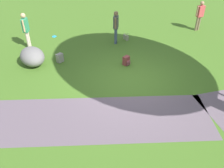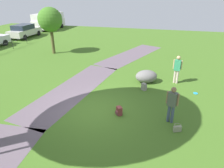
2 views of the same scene
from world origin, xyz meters
The scene contains 13 objects.
ground_plane centered at (0.00, 0.00, 0.00)m, with size 48.00×48.00×0.00m, color #406720.
footpath_segment_mid centered at (1.94, 1.81, 0.00)m, with size 8.23×3.31×0.01m.
footpath_segment_far centered at (9.62, -0.24, 0.00)m, with size 8.24×4.95×0.01m.
young_tree_near_path centered at (8.32, 6.72, 2.94)m, with size 2.07×2.07×4.00m.
lawn_boulder centered at (3.92, -2.12, 0.38)m, with size 1.43×1.62×0.77m.
woman_with_handbag centered at (-0.08, -3.56, 0.96)m, with size 0.34×0.50×1.65m.
man_near_boulder centered at (4.24, -3.88, 1.01)m, with size 0.30×0.51×1.73m.
handbag_on_grass centered at (-0.69, -3.85, 0.14)m, with size 0.36×0.36×0.31m.
backpack_by_boulder centered at (2.77, -2.12, 0.19)m, with size 0.35×0.35×0.40m.
spare_backpack_on_lawn centered at (-0.09, -1.31, 0.19)m, with size 0.35×0.35×0.40m.
frisbee_on_grass centered at (3.05, -4.95, 0.01)m, with size 0.24×0.24×0.02m.
parked_compact_green centered at (13.87, 13.76, 0.81)m, with size 4.58×2.01×1.56m.
delivery_van centered at (20.05, 14.08, 1.27)m, with size 5.49×2.63×2.30m.
Camera 2 is at (-7.77, -3.00, 5.13)m, focal length 32.45 mm.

